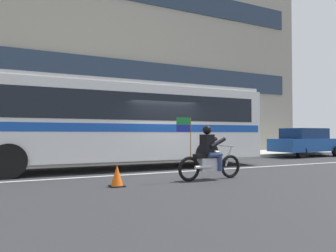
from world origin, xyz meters
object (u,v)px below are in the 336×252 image
fire_hydrant (212,148)px  traffic_cone (117,176)px  transit_bus (117,119)px  motorcycle_with_rider (210,156)px  parked_sedan_curbside (306,142)px

fire_hydrant → traffic_cone: fire_hydrant is taller
transit_bus → traffic_cone: 4.25m
transit_bus → traffic_cone: transit_bus is taller
transit_bus → motorcycle_with_rider: 4.33m
traffic_cone → transit_bus: bearing=74.3°
motorcycle_with_rider → traffic_cone: 2.77m
transit_bus → parked_sedan_curbside: bearing=6.8°
traffic_cone → fire_hydrant: bearing=42.9°
parked_sedan_curbside → traffic_cone: bearing=-158.0°
motorcycle_with_rider → traffic_cone: bearing=179.6°
transit_bus → traffic_cone: bearing=-105.7°
motorcycle_with_rider → fire_hydrant: size_ratio=2.93×
traffic_cone → parked_sedan_curbside: bearing=22.0°
transit_bus → fire_hydrant: transit_bus is taller
traffic_cone → motorcycle_with_rider: bearing=-0.4°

